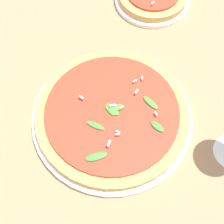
{
  "coord_description": "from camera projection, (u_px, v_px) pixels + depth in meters",
  "views": [
    {
      "loc": [
        0.28,
        -0.08,
        0.63
      ],
      "look_at": [
        -0.02,
        0.02,
        0.03
      ],
      "focal_mm": 50.0,
      "sensor_mm": 36.0,
      "label": 1
    }
  ],
  "objects": [
    {
      "name": "ground_plane",
      "position": [
        109.0,
        129.0,
        0.69
      ],
      "size": [
        6.0,
        6.0,
        0.0
      ],
      "primitive_type": "plane",
      "color": "#9E7A56"
    },
    {
      "name": "pizza_arugula_main",
      "position": [
        112.0,
        115.0,
        0.69
      ],
      "size": [
        0.36,
        0.36,
        0.05
      ],
      "color": "white",
      "rests_on": "ground_plane"
    }
  ]
}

